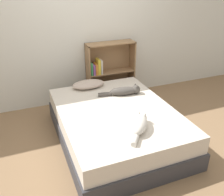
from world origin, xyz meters
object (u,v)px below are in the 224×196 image
Objects in this scene: pillow at (88,84)px; cat_light at (140,124)px; cat_dark at (125,91)px; bookshelf at (108,70)px; bed at (116,125)px.

cat_light is at bearing -81.43° from pillow.
cat_dark is (0.23, 0.91, -0.01)m from cat_light.
cat_dark is 0.90m from bookshelf.
cat_dark is 0.60× the size of bookshelf.
pillow is 0.62m from cat_dark.
bed is 0.88m from pillow.
pillow is at bearing -137.88° from bookshelf.
bookshelf is at bearing 96.17° from cat_dark.
bookshelf is (0.07, 0.89, 0.01)m from cat_dark.
bookshelf is at bearing 42.12° from pillow.
pillow reaches higher than bed.
cat_dark is (0.44, -0.44, 0.00)m from pillow.
cat_light reaches higher than bed.
pillow is 0.68m from bookshelf.
bookshelf is (0.50, 0.46, 0.01)m from pillow.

